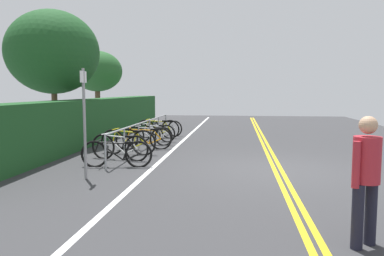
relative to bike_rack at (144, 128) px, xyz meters
name	(u,v)px	position (x,y,z in m)	size (l,w,h in m)	color
ground_plane	(278,171)	(-3.27, -4.06, -0.68)	(39.33, 13.43, 0.05)	#353538
centre_line_yellow_inner	(281,170)	(-3.27, -4.14, -0.65)	(35.40, 0.10, 0.00)	gold
centre_line_yellow_outer	(274,170)	(-3.27, -3.98, -0.65)	(35.40, 0.10, 0.00)	gold
bike_lane_stripe_white	(154,167)	(-3.27, -1.05, -0.65)	(35.40, 0.12, 0.00)	white
bike_rack	(144,128)	(0.00, 0.00, 0.00)	(7.68, 0.05, 0.87)	#9EA0A5
bicycle_0	(117,154)	(-3.38, -0.13, -0.32)	(0.46, 1.78, 0.70)	black
bicycle_1	(120,147)	(-2.42, 0.10, -0.30)	(0.55, 1.73, 0.75)	black
bicycle_2	(128,142)	(-1.49, 0.13, -0.28)	(0.46, 1.74, 0.78)	black
bicycle_3	(144,139)	(-0.55, -0.12, -0.30)	(0.55, 1.77, 0.74)	black
bicycle_4	(150,136)	(0.53, -0.05, -0.33)	(0.46, 1.71, 0.69)	black
bicycle_5	(155,133)	(1.46, -0.04, -0.33)	(0.57, 1.61, 0.68)	black
bicycle_6	(158,129)	(2.42, 0.06, -0.28)	(0.46, 1.77, 0.78)	black
bicycle_7	(164,128)	(3.35, 0.01, -0.33)	(0.65, 1.68, 0.69)	black
pedestrian	(366,173)	(-7.74, -4.62, 0.25)	(0.34, 0.40, 1.59)	#1E1E2D
sign_post_near	(84,113)	(-4.71, 0.12, 0.76)	(0.36, 0.06, 2.35)	gray
hedge_backdrop	(95,120)	(1.50, 2.28, 0.14)	(16.63, 0.99, 1.57)	#1C4C21
tree_mid	(53,52)	(0.36, 3.32, 2.56)	(3.18, 3.18, 4.66)	brown
tree_far_right	(97,72)	(7.44, 4.42, 2.25)	(2.67, 2.67, 4.00)	brown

